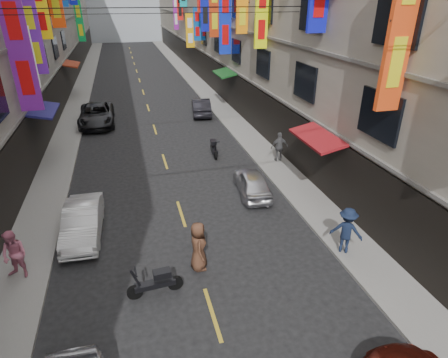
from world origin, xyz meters
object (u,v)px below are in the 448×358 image
pedestrian_lfar (15,255)px  pedestrian_rfar (279,147)px  car_left_mid (83,222)px  pedestrian_crossing (198,246)px  scooter_crossing (156,283)px  car_right_far (201,107)px  pedestrian_rnear (347,230)px  scooter_far_right (214,148)px  car_right_mid (252,183)px  car_left_far (97,115)px

pedestrian_lfar → pedestrian_rfar: size_ratio=1.04×
pedestrian_lfar → car_left_mid: bearing=73.6°
pedestrian_crossing → scooter_crossing: bearing=124.0°
pedestrian_lfar → pedestrian_crossing: bearing=15.8°
car_right_far → pedestrian_rnear: pedestrian_rnear is taller
pedestrian_rfar → scooter_crossing: bearing=49.7°
scooter_far_right → car_left_mid: 9.80m
pedestrian_rfar → pedestrian_crossing: bearing=53.0°
car_right_mid → pedestrian_rnear: (1.77, -5.35, 0.43)m
car_right_mid → car_right_far: size_ratio=0.87×
car_right_mid → pedestrian_crossing: pedestrian_crossing is taller
scooter_far_right → pedestrian_crossing: bearing=79.0°
scooter_crossing → car_left_mid: bearing=27.2°
scooter_far_right → pedestrian_lfar: (-8.92, -9.02, 0.56)m
scooter_crossing → pedestrian_rfar: size_ratio=1.06×
scooter_far_right → car_right_far: bearing=-91.2°
scooter_crossing → car_right_far: car_right_far is taller
scooter_crossing → pedestrian_lfar: (-4.38, 1.89, 0.56)m
scooter_crossing → pedestrian_crossing: size_ratio=0.98×
scooter_far_right → pedestrian_rnear: 10.87m
car_right_mid → pedestrian_lfar: size_ratio=1.98×
car_right_far → pedestrian_crossing: pedestrian_crossing is taller
scooter_crossing → car_left_far: car_left_far is taller
car_left_far → pedestrian_rnear: size_ratio=2.95×
pedestrian_lfar → pedestrian_crossing: (5.96, -0.99, -0.08)m
pedestrian_rfar → car_right_mid: bearing=51.1°
car_left_mid → scooter_crossing: bearing=-56.6°
car_right_far → pedestrian_rfar: 10.91m
scooter_far_right → car_right_mid: bearing=102.4°
pedestrian_crossing → car_right_mid: bearing=-32.7°
scooter_far_right → scooter_crossing: bearing=72.9°
car_left_mid → car_right_far: (8.00, 15.45, 0.02)m
pedestrian_rnear → pedestrian_lfar: bearing=29.3°
pedestrian_rfar → pedestrian_crossing: pedestrian_crossing is taller
car_right_far → pedestrian_lfar: pedestrian_lfar is taller
car_left_far → car_right_mid: size_ratio=1.52×
car_left_mid → pedestrian_lfar: pedestrian_lfar is taller
scooter_crossing → pedestrian_crossing: bearing=-64.4°
scooter_crossing → scooter_far_right: 11.81m
scooter_far_right → pedestrian_rfar: bearing=153.6°
car_right_mid → pedestrian_rfar: size_ratio=2.05×
car_right_far → pedestrian_rnear: 19.23m
scooter_crossing → car_right_far: bearing=-20.0°
scooter_crossing → car_left_mid: (-2.46, 4.05, 0.20)m
car_left_mid → car_left_far: (0.00, 14.92, 0.10)m
car_right_mid → pedestrian_rfar: pedestrian_rfar is taller
car_left_far → pedestrian_crossing: 18.51m
scooter_far_right → pedestrian_rnear: size_ratio=1.00×
car_left_mid → car_left_far: 14.92m
car_right_far → pedestrian_rfar: (2.32, -10.66, 0.31)m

